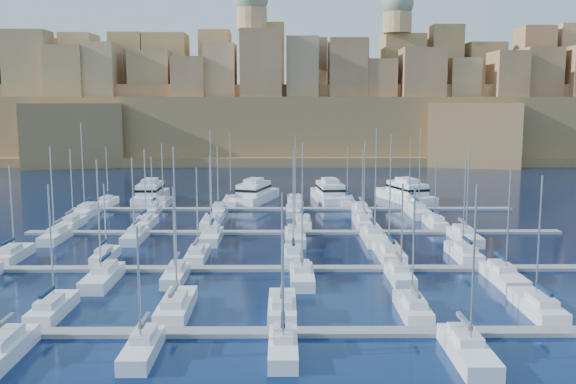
{
  "coord_description": "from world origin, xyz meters",
  "views": [
    {
      "loc": [
        -1.71,
        -88.91,
        20.69
      ],
      "look_at": [
        -0.97,
        6.0,
        7.18
      ],
      "focal_mm": 40.0,
      "sensor_mm": 36.0,
      "label": 1
    }
  ],
  "objects_px": {
    "sailboat_4": "(413,308)",
    "motor_yacht_a": "(151,194)",
    "motor_yacht_d": "(406,193)",
    "motor_yacht_b": "(255,194)",
    "sailboat_2": "(176,306)",
    "motor_yacht_c": "(330,194)"
  },
  "relations": [
    {
      "from": "sailboat_2",
      "to": "motor_yacht_d",
      "type": "relative_size",
      "value": 0.89
    },
    {
      "from": "sailboat_4",
      "to": "motor_yacht_b",
      "type": "distance_m",
      "value": 72.96
    },
    {
      "from": "motor_yacht_d",
      "to": "motor_yacht_a",
      "type": "bearing_deg",
      "value": -179.18
    },
    {
      "from": "motor_yacht_a",
      "to": "motor_yacht_b",
      "type": "distance_m",
      "value": 21.33
    },
    {
      "from": "motor_yacht_c",
      "to": "sailboat_2",
      "type": "bearing_deg",
      "value": -105.99
    },
    {
      "from": "sailboat_4",
      "to": "motor_yacht_a",
      "type": "distance_m",
      "value": 80.79
    },
    {
      "from": "motor_yacht_d",
      "to": "sailboat_2",
      "type": "bearing_deg",
      "value": -117.03
    },
    {
      "from": "sailboat_4",
      "to": "motor_yacht_d",
      "type": "distance_m",
      "value": 72.2
    },
    {
      "from": "motor_yacht_b",
      "to": "motor_yacht_a",
      "type": "bearing_deg",
      "value": -179.25
    },
    {
      "from": "motor_yacht_a",
      "to": "sailboat_4",
      "type": "bearing_deg",
      "value": -60.48
    },
    {
      "from": "sailboat_2",
      "to": "sailboat_4",
      "type": "bearing_deg",
      "value": -1.55
    },
    {
      "from": "sailboat_4",
      "to": "motor_yacht_d",
      "type": "relative_size",
      "value": 0.68
    },
    {
      "from": "motor_yacht_c",
      "to": "motor_yacht_d",
      "type": "bearing_deg",
      "value": 1.19
    },
    {
      "from": "sailboat_2",
      "to": "motor_yacht_d",
      "type": "distance_m",
      "value": 79.06
    },
    {
      "from": "sailboat_2",
      "to": "sailboat_4",
      "type": "xyz_separation_m",
      "value": [
        23.1,
        -0.63,
        -0.04
      ]
    },
    {
      "from": "motor_yacht_b",
      "to": "sailboat_2",
      "type": "bearing_deg",
      "value": -93.79
    },
    {
      "from": "motor_yacht_b",
      "to": "motor_yacht_c",
      "type": "relative_size",
      "value": 1.0
    },
    {
      "from": "motor_yacht_c",
      "to": "motor_yacht_d",
      "type": "height_order",
      "value": "same"
    },
    {
      "from": "motor_yacht_d",
      "to": "motor_yacht_b",
      "type": "bearing_deg",
      "value": -179.14
    },
    {
      "from": "motor_yacht_b",
      "to": "motor_yacht_d",
      "type": "xyz_separation_m",
      "value": [
        31.3,
        0.47,
        0.0
      ]
    },
    {
      "from": "sailboat_2",
      "to": "motor_yacht_b",
      "type": "distance_m",
      "value": 70.11
    },
    {
      "from": "sailboat_2",
      "to": "sailboat_4",
      "type": "relative_size",
      "value": 1.3
    }
  ]
}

